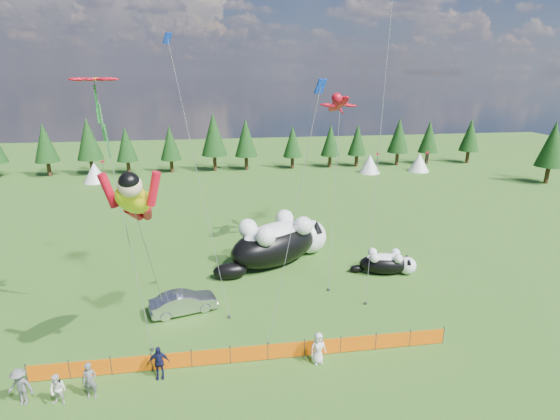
# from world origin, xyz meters

# --- Properties ---
(ground) EXTENTS (160.00, 160.00, 0.00)m
(ground) POSITION_xyz_m (0.00, 0.00, 0.00)
(ground) COLOR #113B0A
(ground) RESTS_ON ground
(safety_fence) EXTENTS (22.06, 0.06, 1.10)m
(safety_fence) POSITION_xyz_m (0.00, -3.00, 0.50)
(safety_fence) COLOR #262626
(safety_fence) RESTS_ON ground
(tree_line) EXTENTS (90.00, 4.00, 8.00)m
(tree_line) POSITION_xyz_m (0.00, 45.00, 4.00)
(tree_line) COLOR black
(tree_line) RESTS_ON ground
(festival_tents) EXTENTS (50.00, 3.20, 2.80)m
(festival_tents) POSITION_xyz_m (11.00, 40.00, 1.40)
(festival_tents) COLOR white
(festival_tents) RESTS_ON ground
(cat_large) EXTENTS (9.72, 7.33, 3.87)m
(cat_large) POSITION_xyz_m (3.48, 9.41, 1.84)
(cat_large) COLOR black
(cat_large) RESTS_ON ground
(cat_small) EXTENTS (4.99, 2.52, 1.82)m
(cat_small) POSITION_xyz_m (11.29, 6.17, 0.86)
(cat_small) COLOR black
(cat_small) RESTS_ON ground
(car) EXTENTS (4.47, 2.54, 1.39)m
(car) POSITION_xyz_m (-3.72, 2.66, 0.70)
(car) COLOR silver
(car) RESTS_ON ground
(spectator_a) EXTENTS (0.70, 0.48, 1.84)m
(spectator_a) POSITION_xyz_m (-7.60, -4.53, 0.92)
(spectator_a) COLOR #5E5E64
(spectator_a) RESTS_ON ground
(spectator_b) EXTENTS (0.87, 0.64, 1.60)m
(spectator_b) POSITION_xyz_m (-8.94, -4.82, 0.80)
(spectator_b) COLOR silver
(spectator_b) RESTS_ON ground
(spectator_c) EXTENTS (1.07, 0.57, 1.79)m
(spectator_c) POSITION_xyz_m (-4.56, -3.60, 0.90)
(spectator_c) COLOR #141638
(spectator_c) RESTS_ON ground
(spectator_d) EXTENTS (1.31, 0.87, 1.86)m
(spectator_d) POSITION_xyz_m (-10.64, -4.51, 0.93)
(spectator_d) COLOR #5E5E64
(spectator_d) RESTS_ON ground
(spectator_e) EXTENTS (0.97, 0.74, 1.77)m
(spectator_e) POSITION_xyz_m (3.59, -3.61, 0.89)
(spectator_e) COLOR silver
(spectator_e) RESTS_ON ground
(superhero_kite) EXTENTS (4.41, 7.85, 11.66)m
(superhero_kite) POSITION_xyz_m (-5.09, -2.60, 9.09)
(superhero_kite) COLOR yellow
(superhero_kite) RESTS_ON ground
(gecko_kite) EXTENTS (3.97, 10.18, 14.39)m
(gecko_kite) POSITION_xyz_m (8.49, 11.41, 12.33)
(gecko_kite) COLOR #BA091D
(gecko_kite) RESTS_ON ground
(flower_kite) EXTENTS (3.40, 3.83, 14.57)m
(flower_kite) POSITION_xyz_m (-7.12, 1.08, 14.21)
(flower_kite) COLOR #BA091D
(flower_kite) RESTS_ON ground
(diamond_kite_a) EXTENTS (3.54, 6.78, 18.07)m
(diamond_kite_a) POSITION_xyz_m (-3.79, 7.37, 15.82)
(diamond_kite_a) COLOR #0B2EB3
(diamond_kite_a) RESTS_ON ground
(diamond_kite_b) EXTENTS (4.32, 8.95, 22.28)m
(diamond_kite_b) POSITION_xyz_m (11.64, 9.74, 18.83)
(diamond_kite_b) COLOR #0C8691
(diamond_kite_b) RESTS_ON ground
(diamond_kite_c) EXTENTS (3.67, 2.36, 14.92)m
(diamond_kite_c) POSITION_xyz_m (4.13, 0.00, 13.50)
(diamond_kite_c) COLOR #0B2EB3
(diamond_kite_c) RESTS_ON ground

